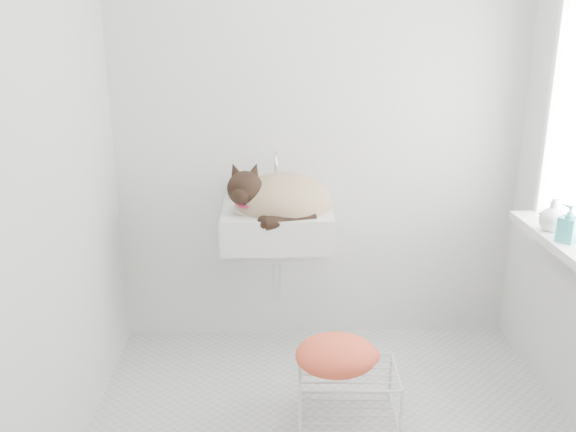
{
  "coord_description": "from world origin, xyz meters",
  "views": [
    {
      "loc": [
        -0.28,
        -2.23,
        1.75
      ],
      "look_at": [
        -0.19,
        0.5,
        0.88
      ],
      "focal_mm": 37.96,
      "sensor_mm": 36.0,
      "label": 1
    }
  ],
  "objects_px": {
    "wire_rack": "(348,391)",
    "bottle_b": "(566,242)",
    "cat": "(279,200)",
    "bottle_c": "(551,231)",
    "sink": "(277,207)"
  },
  "relations": [
    {
      "from": "wire_rack",
      "to": "bottle_b",
      "type": "relative_size",
      "value": 2.66
    },
    {
      "from": "cat",
      "to": "wire_rack",
      "type": "xyz_separation_m",
      "value": [
        0.3,
        -0.57,
        -0.74
      ]
    },
    {
      "from": "bottle_c",
      "to": "wire_rack",
      "type": "bearing_deg",
      "value": -169.08
    },
    {
      "from": "wire_rack",
      "to": "bottle_c",
      "type": "relative_size",
      "value": 2.9
    },
    {
      "from": "sink",
      "to": "bottle_c",
      "type": "relative_size",
      "value": 3.67
    },
    {
      "from": "sink",
      "to": "bottle_c",
      "type": "distance_m",
      "value": 1.3
    },
    {
      "from": "cat",
      "to": "wire_rack",
      "type": "height_order",
      "value": "cat"
    },
    {
      "from": "sink",
      "to": "cat",
      "type": "height_order",
      "value": "cat"
    },
    {
      "from": "bottle_b",
      "to": "cat",
      "type": "bearing_deg",
      "value": 156.46
    },
    {
      "from": "bottle_b",
      "to": "bottle_c",
      "type": "height_order",
      "value": "bottle_b"
    },
    {
      "from": "sink",
      "to": "cat",
      "type": "xyz_separation_m",
      "value": [
        0.01,
        -0.02,
        0.04
      ]
    },
    {
      "from": "cat",
      "to": "wire_rack",
      "type": "bearing_deg",
      "value": -60.27
    },
    {
      "from": "cat",
      "to": "sink",
      "type": "bearing_deg",
      "value": 120.45
    },
    {
      "from": "bottle_b",
      "to": "bottle_c",
      "type": "bearing_deg",
      "value": 90.0
    },
    {
      "from": "sink",
      "to": "cat",
      "type": "bearing_deg",
      "value": -61.4
    }
  ]
}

